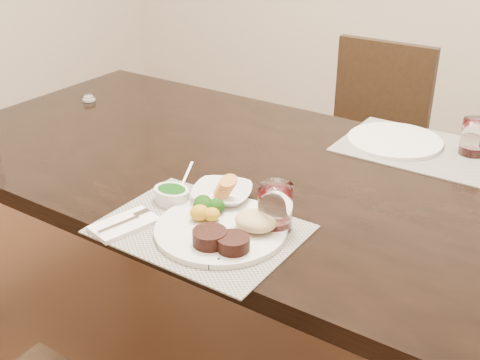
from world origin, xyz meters
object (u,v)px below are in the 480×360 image
Objects in this scene: steak_knife at (234,250)px; cracker_bowl at (222,194)px; far_plate at (395,141)px; chair_far at (369,140)px; dinner_plate at (225,228)px; wine_glass_near at (275,210)px.

cracker_bowl reaches higher than steak_knife.
chair_far is at bearing 118.09° from far_plate.
far_plate is at bearing -61.91° from chair_far.
far_plate is at bearing 69.69° from cracker_bowl.
cracker_bowl is (-0.10, 0.13, 0.00)m from dinner_plate.
wine_glass_near reaches higher than dinner_plate.
dinner_plate reaches higher than steak_knife.
steak_knife is at bearing -94.90° from far_plate.
cracker_bowl is 1.72× the size of wine_glass_near.
cracker_bowl is 0.19m from wine_glass_near.
chair_far is 3.47× the size of steak_knife.
steak_knife is 0.79m from far_plate.
wine_glass_near reaches higher than far_plate.
steak_knife is 0.15m from wine_glass_near.
far_plate is (0.05, 0.65, -0.04)m from wine_glass_near.
far_plate is (0.13, 0.74, -0.01)m from dinner_plate.
chair_far reaches higher than steak_knife.
chair_far reaches higher than wine_glass_near.
dinner_plate is 0.12m from wine_glass_near.
dinner_plate is 1.06× the size of far_plate.
cracker_bowl reaches higher than dinner_plate.
wine_glass_near reaches higher than cracker_bowl.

